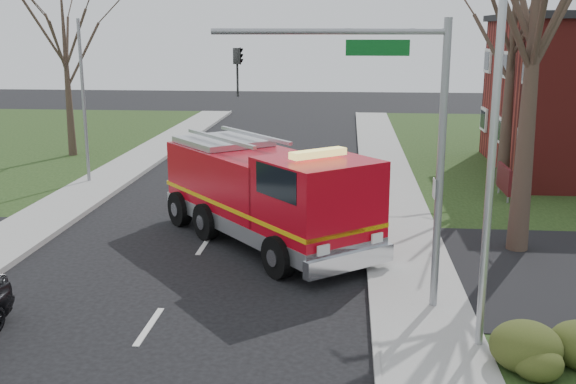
{
  "coord_description": "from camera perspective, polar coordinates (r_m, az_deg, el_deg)",
  "views": [
    {
      "loc": [
        4.38,
        -13.73,
        6.53
      ],
      "look_at": [
        2.71,
        4.98,
        2.0
      ],
      "focal_mm": 42.0,
      "sensor_mm": 36.0,
      "label": 1
    }
  ],
  "objects": [
    {
      "name": "ground",
      "position": [
        15.83,
        -11.67,
        -11.11
      ],
      "size": [
        120.0,
        120.0,
        0.0
      ],
      "primitive_type": "plane",
      "color": "black",
      "rests_on": "ground"
    },
    {
      "name": "sidewalk_right",
      "position": [
        15.28,
        11.69,
        -11.73
      ],
      "size": [
        2.4,
        80.0,
        0.15
      ],
      "primitive_type": "cube",
      "color": "gray",
      "rests_on": "ground"
    },
    {
      "name": "health_center_sign",
      "position": [
        27.52,
        17.83,
        1.05
      ],
      "size": [
        0.12,
        2.0,
        1.4
      ],
      "color": "#4A1115",
      "rests_on": "ground"
    },
    {
      "name": "bare_tree_far",
      "position": [
        29.49,
        18.55,
        12.79
      ],
      "size": [
        5.25,
        5.25,
        10.5
      ],
      "color": "#392A21",
      "rests_on": "ground"
    },
    {
      "name": "bare_tree_left",
      "position": [
        36.68,
        -18.35,
        11.38
      ],
      "size": [
        4.5,
        4.5,
        9.0
      ],
      "color": "#392A21",
      "rests_on": "ground"
    },
    {
      "name": "traffic_signal_mast",
      "position": [
        15.36,
        8.21,
        6.61
      ],
      "size": [
        5.29,
        0.18,
        6.8
      ],
      "color": "gray",
      "rests_on": "ground"
    },
    {
      "name": "streetlight_pole",
      "position": [
        13.66,
        16.75,
        4.66
      ],
      "size": [
        1.48,
        0.16,
        8.4
      ],
      "color": "#B7BABF",
      "rests_on": "ground"
    },
    {
      "name": "utility_pole_far",
      "position": [
        30.06,
        -16.9,
        7.19
      ],
      "size": [
        0.14,
        0.14,
        7.0
      ],
      "primitive_type": "cylinder",
      "color": "gray",
      "rests_on": "ground"
    },
    {
      "name": "fire_engine",
      "position": [
        20.84,
        -1.8,
        -0.36
      ],
      "size": [
        7.46,
        8.22,
        3.36
      ],
      "rotation": [
        0.0,
        0.0,
        0.69
      ],
      "color": "#B20817",
      "rests_on": "ground"
    }
  ]
}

